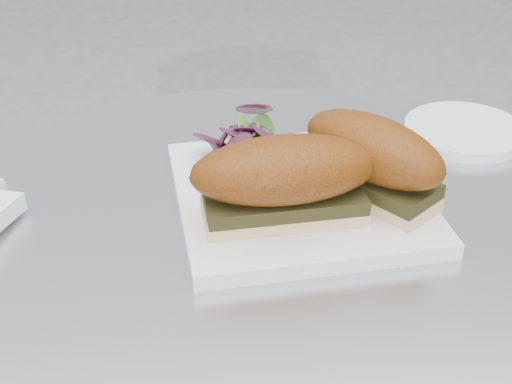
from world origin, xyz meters
TOP-DOWN VIEW (x-y plane):
  - plate at (0.05, 0.06)m, footprint 0.25×0.25m
  - sandwich_left at (0.03, 0.01)m, footprint 0.18×0.09m
  - sandwich_right at (0.12, 0.04)m, footprint 0.15×0.17m
  - salad at (0.01, 0.13)m, footprint 0.10×0.10m
  - saucer at (0.27, 0.18)m, footprint 0.14×0.14m

SIDE VIEW (x-z plane):
  - saucer at x=0.27m, z-range 0.73..0.74m
  - plate at x=0.05m, z-range 0.73..0.75m
  - salad at x=0.01m, z-range 0.75..0.80m
  - sandwich_left at x=0.03m, z-range 0.75..0.83m
  - sandwich_right at x=0.12m, z-range 0.75..0.83m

